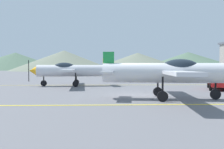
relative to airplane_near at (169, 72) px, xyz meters
name	(u,v)px	position (x,y,z in m)	size (l,w,h in m)	color
ground_plane	(138,96)	(-1.61, 1.47, -1.56)	(400.00, 400.00, 0.00)	slate
apron_line_near	(149,105)	(-1.61, -2.05, -1.56)	(80.00, 0.16, 0.01)	yellow
apron_line_far	(125,85)	(-1.61, 10.43, -1.56)	(80.00, 0.16, 0.01)	yellow
airplane_near	(169,72)	(0.00, 0.00, 0.00)	(8.10, 9.29, 2.78)	silver
airplane_mid	(71,70)	(-7.15, 9.48, 0.00)	(8.08, 9.29, 2.78)	silver
car_sedan	(221,79)	(6.07, 5.51, -0.72)	(3.31, 4.66, 1.62)	red
hill_left	(15,61)	(-71.43, 158.70, 5.07)	(74.78, 74.78, 13.26)	#4C6651
hill_centerleft	(64,61)	(-26.94, 116.16, 4.30)	(60.23, 60.23, 11.72)	slate
hill_centerright	(138,61)	(20.99, 151.75, 4.88)	(72.31, 72.31, 12.88)	slate
hill_right	(188,61)	(60.73, 156.25, 5.32)	(81.23, 81.23, 13.76)	#4C6651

